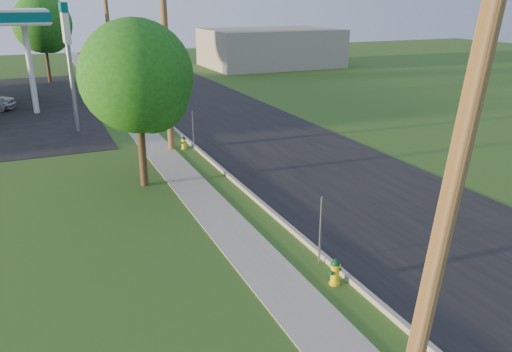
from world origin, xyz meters
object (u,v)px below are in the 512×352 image
Objects in this scene: utility_pole_mid at (166,46)px; hydrant_mid at (184,143)px; hydrant_near at (335,272)px; tree_verge at (140,81)px; utility_pole_far at (109,30)px; tree_lot at (44,26)px; utility_pole_near at (461,150)px; hydrant_far at (149,111)px; price_pylon at (66,31)px.

utility_pole_mid is 4.67m from hydrant_mid.
tree_verge is at bearing 107.11° from hydrant_near.
utility_pole_mid is 18.00m from utility_pole_far.
utility_pole_mid is 1.30× the size of tree_lot.
utility_pole_mid is 14.79× the size of hydrant_mid.
tree_lot is at bearing 97.43° from hydrant_near.
utility_pole_near is at bearing -90.00° from utility_pole_far.
utility_pole_mid is at bearing -80.03° from tree_lot.
utility_pole_mid is 8.90m from hydrant_far.
utility_pole_near is 26.00m from hydrant_far.
price_pylon is (-3.90, 23.50, 0.63)m from utility_pole_near.
price_pylon is (-3.90, -12.50, 0.63)m from utility_pole_far.
utility_pole_mid is at bearing 64.78° from tree_verge.
utility_pole_near is 23.83m from price_pylon.
utility_pole_near is 36.00m from utility_pole_far.
tree_lot is at bearing 94.31° from tree_verge.
hydrant_near is (4.57, -19.38, -5.07)m from price_pylon.
utility_pole_far is at bearing 90.00° from utility_pole_near.
utility_pole_far is 12.84× the size of hydrant_near.
hydrant_far is at bearing 90.06° from hydrant_mid.
utility_pole_far is 1.27× the size of tree_lot.
utility_pole_far is 13.11m from price_pylon.
hydrant_far is (-0.12, 21.49, 0.00)m from hydrant_near.
utility_pole_mid reaches higher than tree_lot.
hydrant_near is at bearing -82.57° from tree_lot.
price_pylon is 1.07× the size of tree_verge.
price_pylon is 19.67m from tree_lot.
utility_pole_far is at bearing 91.20° from hydrant_near.
price_pylon is 20.55m from hydrant_near.
price_pylon is at bearing 127.77° from hydrant_mid.
hydrant_near is (2.85, -9.26, -3.75)m from tree_verge.
utility_pole_far is 1.49× the size of tree_verge.
utility_pole_mid is 5.18m from tree_verge.
utility_pole_near is 14.31× the size of hydrant_mid.
utility_pole_near is 1.26× the size of tree_lot.
hydrant_mid is (4.98, -25.40, -4.51)m from tree_lot.
tree_verge is at bearing -122.00° from hydrant_mid.
hydrant_mid is at bearing 88.21° from utility_pole_near.
price_pylon reaches higher than hydrant_far.
utility_pole_far reaches higher than price_pylon.
utility_pole_near is 13.57m from tree_verge.
utility_pole_mid is at bearing -90.00° from utility_pole_far.
tree_verge is 29.87m from tree_lot.
utility_pole_near reaches higher than tree_lot.
utility_pole_mid is 13.11× the size of hydrant_far.
hydrant_far is at bearing -86.98° from utility_pole_far.
hydrant_near is 1.12× the size of hydrant_mid.
hydrant_far is (0.55, 25.61, -4.44)m from utility_pole_near.
utility_pole_near is 18.00m from utility_pole_mid.
price_pylon is at bearing 99.42° from utility_pole_near.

